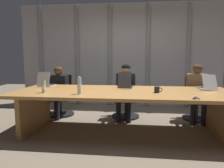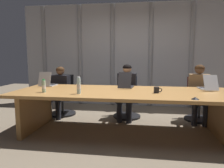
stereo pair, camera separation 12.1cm
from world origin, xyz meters
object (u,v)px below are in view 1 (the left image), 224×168
(laptop_left_end, at_px, (47,84))
(office_chair_center, at_px, (197,104))
(laptop_center, at_px, (206,86))
(person_left_mid, at_px, (125,88))
(person_center, at_px, (197,89))
(water_bottle_secondary, at_px, (79,86))
(person_left_end, at_px, (57,89))
(laptop_left_mid, at_px, (126,85))
(water_bottle_primary, at_px, (44,87))
(coffee_mug_near, at_px, (157,90))
(conference_mic_left_side, at_px, (196,98))
(office_chair_left_end, at_px, (61,100))
(office_chair_left_mid, at_px, (126,102))

(laptop_left_end, xyz_separation_m, office_chair_center, (3.05, 0.66, -0.47))
(laptop_center, height_order, person_left_mid, person_left_mid)
(laptop_center, distance_m, person_left_mid, 1.58)
(office_chair_center, distance_m, person_left_mid, 1.57)
(person_center, distance_m, water_bottle_secondary, 2.49)
(laptop_center, relative_size, person_left_end, 0.42)
(laptop_left_mid, bearing_deg, laptop_center, -84.10)
(person_center, bearing_deg, office_chair_center, 167.38)
(water_bottle_primary, xyz_separation_m, coffee_mug_near, (1.84, 0.21, -0.05))
(office_chair_center, relative_size, person_left_mid, 0.77)
(person_center, height_order, conference_mic_left_side, person_center)
(office_chair_left_end, bearing_deg, office_chair_center, 84.19)
(office_chair_center, bearing_deg, office_chair_left_end, -91.22)
(person_left_mid, bearing_deg, laptop_left_end, -67.76)
(laptop_left_end, xyz_separation_m, office_chair_left_mid, (1.53, 0.66, -0.47))
(person_left_end, height_order, person_center, person_center)
(office_chair_center, height_order, water_bottle_secondary, water_bottle_secondary)
(laptop_left_end, distance_m, laptop_center, 3.01)
(person_center, relative_size, conference_mic_left_side, 10.63)
(office_chair_left_end, relative_size, office_chair_left_mid, 1.01)
(office_chair_left_mid, distance_m, conference_mic_left_side, 1.98)
(office_chair_left_mid, height_order, coffee_mug_near, office_chair_left_mid)
(laptop_left_end, relative_size, person_left_end, 0.35)
(person_left_end, bearing_deg, office_chair_left_mid, 98.58)
(laptop_left_end, relative_size, office_chair_left_mid, 0.43)
(office_chair_left_end, distance_m, person_left_mid, 1.53)
(office_chair_left_end, distance_m, water_bottle_primary, 1.47)
(laptop_center, xyz_separation_m, coffee_mug_near, (-0.91, -0.48, -0.00))
(laptop_left_end, xyz_separation_m, laptop_left_mid, (1.56, -0.00, 0.00))
(laptop_left_mid, xyz_separation_m, person_left_mid, (-0.03, 0.51, -0.15))
(water_bottle_secondary, height_order, conference_mic_left_side, water_bottle_secondary)
(person_left_end, xyz_separation_m, conference_mic_left_side, (2.57, -1.45, 0.14))
(person_center, bearing_deg, office_chair_left_end, -87.10)
(person_left_mid, xyz_separation_m, person_center, (1.47, 0.00, 0.00))
(laptop_left_mid, height_order, office_chair_left_end, laptop_left_mid)
(laptop_center, bearing_deg, laptop_left_mid, 85.67)
(laptop_left_end, relative_size, laptop_center, 0.85)
(laptop_left_mid, distance_m, water_bottle_primary, 1.48)
(laptop_left_mid, height_order, office_chair_left_mid, laptop_left_mid)
(office_chair_left_end, height_order, person_left_mid, person_left_mid)
(water_bottle_secondary, bearing_deg, person_center, 30.76)
(office_chair_center, relative_size, person_center, 0.77)
(person_left_end, xyz_separation_m, person_center, (2.98, 0.01, 0.03))
(laptop_left_mid, xyz_separation_m, office_chair_center, (1.49, 0.66, -0.47))
(person_center, bearing_deg, office_chair_left_mid, -90.02)
(person_left_end, distance_m, conference_mic_left_side, 2.96)
(person_center, height_order, coffee_mug_near, person_center)
(laptop_left_mid, relative_size, office_chair_left_end, 0.51)
(laptop_center, xyz_separation_m, conference_mic_left_side, (-0.42, -0.93, -0.04))
(office_chair_center, xyz_separation_m, water_bottle_primary, (-2.80, -1.36, 0.52))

